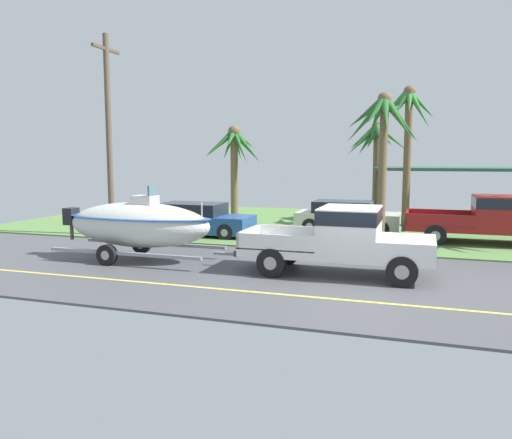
# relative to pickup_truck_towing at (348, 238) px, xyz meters

# --- Properties ---
(ground) EXTENTS (36.00, 22.00, 0.11)m
(ground) POSITION_rel_pickup_truck_towing_xyz_m (0.40, 7.64, -1.06)
(ground) COLOR #4C4C51
(pickup_truck_towing) EXTENTS (5.49, 2.04, 1.91)m
(pickup_truck_towing) POSITION_rel_pickup_truck_towing_xyz_m (0.00, 0.00, 0.00)
(pickup_truck_towing) COLOR silver
(pickup_truck_towing) RESTS_ON ground
(boat_on_trailer) EXTENTS (6.25, 2.23, 2.41)m
(boat_on_trailer) POSITION_rel_pickup_truck_towing_xyz_m (-6.66, -0.00, 0.10)
(boat_on_trailer) COLOR gray
(boat_on_trailer) RESTS_ON ground
(parked_pickup_background) EXTENTS (6.01, 2.16, 1.85)m
(parked_pickup_background) POSITION_rel_pickup_truck_towing_xyz_m (4.58, 6.63, -0.01)
(parked_pickup_background) COLOR maroon
(parked_pickup_background) RESTS_ON ground
(parked_sedan_near) EXTENTS (4.66, 1.90, 1.38)m
(parked_sedan_near) POSITION_rel_pickup_truck_towing_xyz_m (-7.09, 5.24, -0.38)
(parked_sedan_near) COLOR #234C89
(parked_sedan_near) RESTS_ON ground
(parked_sedan_far) EXTENTS (4.44, 1.91, 1.38)m
(parked_sedan_far) POSITION_rel_pickup_truck_towing_xyz_m (-1.23, 8.20, -0.38)
(parked_sedan_far) COLOR beige
(parked_sedan_far) RESTS_ON ground
(carport_awning) EXTENTS (7.73, 4.73, 2.79)m
(carport_awning) POSITION_rel_pickup_truck_towing_xyz_m (3.48, 13.00, 1.61)
(carport_awning) COLOR #4C4238
(carport_awning) RESTS_ON ground
(palm_tree_near_left) EXTENTS (3.26, 2.92, 4.99)m
(palm_tree_near_left) POSITION_rel_pickup_truck_towing_xyz_m (-7.81, 11.58, 2.55)
(palm_tree_near_left) COLOR brown
(palm_tree_near_left) RESTS_ON ground
(palm_tree_mid) EXTENTS (3.12, 3.49, 5.14)m
(palm_tree_mid) POSITION_rel_pickup_truck_towing_xyz_m (-0.45, 12.33, 2.89)
(palm_tree_mid) COLOR brown
(palm_tree_mid) RESTS_ON ground
(palm_tree_far_left) EXTENTS (2.72, 2.62, 6.54)m
(palm_tree_far_left) POSITION_rel_pickup_truck_towing_xyz_m (1.10, 10.66, 3.95)
(palm_tree_far_left) COLOR brown
(palm_tree_far_left) RESTS_ON ground
(palm_tree_far_right) EXTENTS (2.99, 3.21, 5.67)m
(palm_tree_far_right) POSITION_rel_pickup_truck_towing_xyz_m (0.46, 5.62, 3.35)
(palm_tree_far_right) COLOR brown
(palm_tree_far_right) RESTS_ON ground
(utility_pole) EXTENTS (0.24, 1.80, 8.21)m
(utility_pole) POSITION_rel_pickup_truck_towing_xyz_m (-10.41, 4.06, 3.21)
(utility_pole) COLOR brown
(utility_pole) RESTS_ON ground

